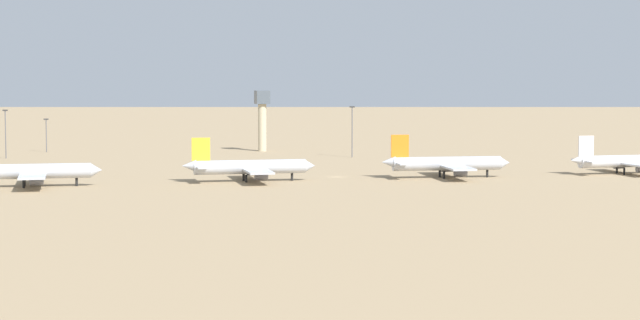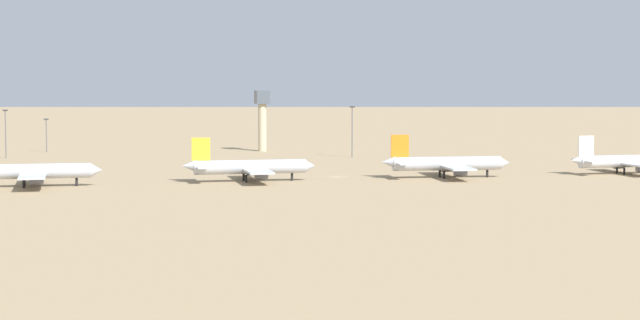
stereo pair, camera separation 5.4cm
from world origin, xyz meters
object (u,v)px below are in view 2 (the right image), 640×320
Objects in this scene: parked_jet_yellow_1 at (28,171)px; parked_jet_orange_3 at (446,164)px; parked_jet_yellow_2 at (249,167)px; light_pole_east at (46,132)px; control_tower at (262,115)px; light_pole_mid at (352,128)px; parked_jet_white_4 at (624,161)px; light_pole_west at (6,130)px.

parked_jet_orange_3 is (115.82, -5.08, -0.03)m from parked_jet_yellow_1.
light_pole_east is (-48.59, 136.28, 3.48)m from parked_jet_yellow_2.
control_tower reaches higher than parked_jet_yellow_2.
light_pole_mid reaches higher than parked_jet_yellow_2.
light_pole_mid reaches higher than parked_jet_white_4.
parked_jet_orange_3 is at bearing -0.86° from parked_jet_yellow_2.
light_pole_west is at bearing 144.09° from parked_jet_orange_3.
parked_jet_yellow_2 is 125.39m from light_pole_west.
parked_jet_white_4 is 215.34m from light_pole_east.
parked_jet_white_4 is 2.74× the size of light_pole_east.
light_pole_mid is at bearing 124.99° from parked_jet_white_4.
light_pole_east is (-161.02, 142.94, 3.73)m from parked_jet_white_4.
light_pole_mid is (118.49, -28.02, 0.54)m from light_pole_west.
light_pole_mid is at bearing 38.63° from parked_jet_yellow_1.
light_pole_mid reaches higher than parked_jet_orange_3.
light_pole_mid is (54.77, 79.82, 6.28)m from parked_jet_yellow_2.
light_pole_mid is (-57.65, 86.48, 6.54)m from parked_jet_white_4.
parked_jet_yellow_2 is 0.99× the size of parked_jet_orange_3.
light_pole_west reaches higher than parked_jet_white_4.
parked_jet_orange_3 is 84.33m from light_pole_mid.
parked_jet_yellow_2 is 1.07× the size of parked_jet_white_4.
parked_jet_orange_3 is (56.65, -4.26, 0.05)m from parked_jet_yellow_2.
light_pole_west reaches higher than parked_jet_yellow_2.
control_tower is 1.35× the size of light_pole_west.
light_pole_mid is at bearing -28.64° from light_pole_east.
light_pole_mid reaches higher than light_pole_west.
parked_jet_yellow_2 is at bearing 177.91° from parked_jet_white_4.
parked_jet_yellow_2 is at bearing 3.10° from parked_jet_yellow_1.
light_pole_mid reaches higher than light_pole_east.
parked_jet_white_4 is at bearing -56.31° from light_pole_mid.
parked_jet_orange_3 is 126.85m from control_tower.
parked_jet_orange_3 is 1.63× the size of control_tower.
light_pole_east is at bearing 151.36° from light_pole_mid.
parked_jet_yellow_1 is at bearing 178.81° from parked_jet_white_4.
light_pole_east is (10.57, 135.46, 3.39)m from parked_jet_yellow_1.
light_pole_east is (-105.24, 140.54, 3.42)m from parked_jet_orange_3.
parked_jet_yellow_2 is 56.81m from parked_jet_orange_3.
parked_jet_orange_3 reaches higher than parked_jet_yellow_2.
light_pole_west reaches higher than parked_jet_orange_3.
parked_jet_orange_3 is 175.61m from light_pole_east.
parked_jet_yellow_2 is 144.73m from light_pole_east.
parked_jet_yellow_1 is at bearing -145.27° from light_pole_mid.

